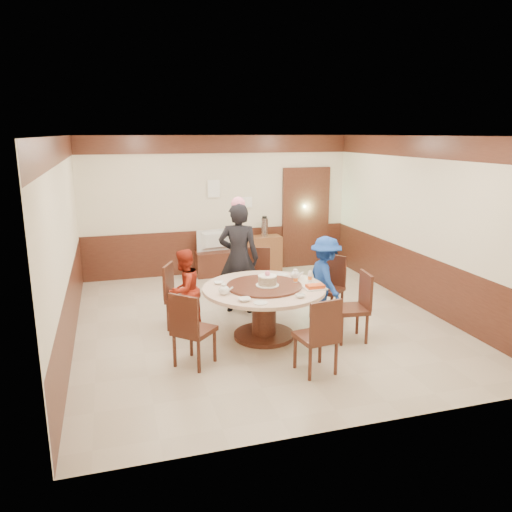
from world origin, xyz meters
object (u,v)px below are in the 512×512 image
object	(u,v)px
person_standing	(239,258)
television	(216,241)
banquet_table	(264,302)
person_blue	(325,279)
person_red	(184,290)
shrimp_platter	(315,287)
tv_stand	(217,263)
side_cabinet	(262,254)
birthday_cake	(267,280)
thermos	(264,227)

from	to	relation	value
person_standing	television	bearing A→B (deg)	-69.47
banquet_table	person_blue	world-z (taller)	person_blue
banquet_table	television	world-z (taller)	television
person_red	person_blue	world-z (taller)	person_blue
banquet_table	shrimp_platter	world-z (taller)	shrimp_platter
television	shrimp_platter	bearing A→B (deg)	91.16
person_blue	television	distance (m)	3.15
person_blue	tv_stand	distance (m)	3.17
shrimp_platter	television	size ratio (longest dim) A/B	0.39
person_red	side_cabinet	distance (m)	3.40
person_red	shrimp_platter	size ratio (longest dim) A/B	4.03
tv_stand	television	distance (m)	0.47
birthday_cake	side_cabinet	xyz separation A→B (m)	(0.96, 3.41, -0.48)
television	side_cabinet	xyz separation A→B (m)	(0.97, 0.03, -0.35)
person_red	side_cabinet	size ratio (longest dim) A/B	1.51
person_red	thermos	distance (m)	3.45
person_blue	side_cabinet	size ratio (longest dim) A/B	1.65
person_blue	television	world-z (taller)	person_blue
banquet_table	television	distance (m)	3.35
shrimp_platter	birthday_cake	bearing A→B (deg)	157.40
person_red	birthday_cake	bearing A→B (deg)	103.64
tv_stand	person_blue	bearing A→B (deg)	-69.90
television	thermos	distance (m)	1.06
person_standing	tv_stand	xyz separation A→B (m)	(0.09, 2.19, -0.64)
banquet_table	side_cabinet	bearing A→B (deg)	73.50
birthday_cake	tv_stand	size ratio (longest dim) A/B	0.38
shrimp_platter	banquet_table	bearing A→B (deg)	155.40
banquet_table	birthday_cake	distance (m)	0.33
person_red	tv_stand	xyz separation A→B (m)	(1.05, 2.70, -0.35)
tv_stand	shrimp_platter	bearing A→B (deg)	-80.34
person_standing	tv_stand	world-z (taller)	person_standing
banquet_table	thermos	size ratio (longest dim) A/B	4.53
side_cabinet	banquet_table	bearing A→B (deg)	-106.50
person_red	television	size ratio (longest dim) A/B	1.58
birthday_cake	tv_stand	distance (m)	3.44
television	thermos	bearing A→B (deg)	173.16
banquet_table	person_standing	bearing A→B (deg)	93.41
person_red	tv_stand	bearing A→B (deg)	-154.80
banquet_table	shrimp_platter	distance (m)	0.75
shrimp_platter	side_cabinet	world-z (taller)	shrimp_platter
shrimp_platter	tv_stand	distance (m)	3.73
television	thermos	world-z (taller)	thermos
banquet_table	person_red	distance (m)	1.22
person_standing	thermos	world-z (taller)	person_standing
person_blue	birthday_cake	size ratio (longest dim) A/B	4.11
person_blue	tv_stand	size ratio (longest dim) A/B	1.56
side_cabinet	birthday_cake	bearing A→B (deg)	-105.77
person_standing	thermos	xyz separation A→B (m)	(1.13, 2.22, 0.05)
person_red	thermos	world-z (taller)	person_red
television	thermos	size ratio (longest dim) A/B	2.02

